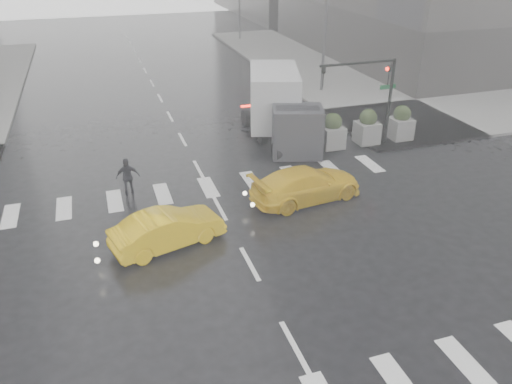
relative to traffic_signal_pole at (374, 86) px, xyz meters
name	(u,v)px	position (x,y,z in m)	size (l,w,h in m)	color
ground	(250,264)	(-9.01, -8.01, -3.22)	(120.00, 120.00, 0.00)	black
sidewalk_ne	(429,82)	(10.49, 9.49, -3.14)	(35.00, 35.00, 0.15)	slate
road_markings	(250,264)	(-9.01, -8.01, -3.21)	(18.00, 48.00, 0.01)	silver
traffic_signal_pole	(374,86)	(0.00, 0.00, 0.00)	(4.45, 0.42, 4.50)	black
street_lamp_near	(324,18)	(1.86, 9.99, 1.73)	(2.15, 0.22, 9.00)	#59595B
planter_west	(332,132)	(-2.01, 0.19, -2.23)	(1.10, 1.10, 1.80)	slate
planter_mid	(367,127)	(-0.01, 0.19, -2.23)	(1.10, 1.10, 1.80)	slate
planter_east	(401,123)	(1.99, 0.19, -2.23)	(1.10, 1.10, 1.80)	slate
pedestrian_far_a	(128,177)	(-12.33, -1.58, -2.39)	(0.97, 0.59, 1.66)	black
pedestrian_far_b	(301,138)	(-3.68, 0.30, -2.44)	(1.00, 0.55, 1.55)	black
taxi_mid	(168,229)	(-11.39, -6.01, -2.56)	(1.40, 4.01, 1.32)	yellow
taxi_rear	(306,184)	(-5.38, -4.35, -2.52)	(1.94, 4.21, 1.38)	yellow
box_truck	(280,105)	(-4.03, 2.40, -1.33)	(2.50, 6.66, 3.54)	#BCBCBE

